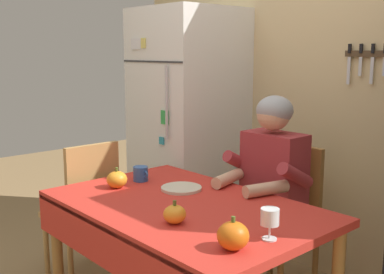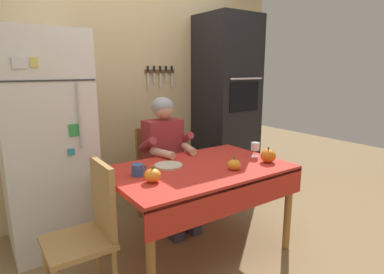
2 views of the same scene
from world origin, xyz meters
TOP-DOWN VIEW (x-y plane):
  - back_wall_assembly at (0.05, 1.35)m, footprint 3.70×0.13m
  - refrigerator at (-0.95, 0.96)m, footprint 0.68×0.71m
  - dining_table at (0.00, 0.08)m, footprint 1.40×0.90m
  - chair_behind_person at (0.04, 0.87)m, footprint 0.40×0.40m
  - seated_person at (0.04, 0.68)m, footprint 0.47×0.55m
  - chair_left_side at (-0.90, 0.04)m, footprint 0.40×0.40m
  - coffee_mug at (-0.49, 0.18)m, footprint 0.11×0.09m
  - wine_glass at (0.58, 0.05)m, footprint 0.08×0.08m
  - pumpkin_large at (0.18, -0.11)m, footprint 0.10×0.10m
  - pumpkin_medium at (-0.46, 0.00)m, footprint 0.11×0.11m
  - pumpkin_small at (0.55, -0.13)m, footprint 0.13×0.13m
  - serving_tray at (-0.19, 0.24)m, footprint 0.22×0.22m

SIDE VIEW (x-z plane):
  - chair_behind_person at x=0.04m, z-range 0.05..0.98m
  - chair_left_side at x=-0.90m, z-range 0.05..0.98m
  - dining_table at x=0.00m, z-range 0.29..1.03m
  - seated_person at x=0.04m, z-range 0.11..1.36m
  - serving_tray at x=-0.19m, z-range 0.74..0.76m
  - pumpkin_large at x=0.18m, z-range 0.73..0.83m
  - coffee_mug at x=-0.49m, z-range 0.74..0.83m
  - pumpkin_medium at x=-0.46m, z-range 0.73..0.85m
  - pumpkin_small at x=0.55m, z-range 0.73..0.86m
  - wine_glass at x=0.58m, z-range 0.77..0.90m
  - refrigerator at x=-0.95m, z-range 0.00..1.80m
  - back_wall_assembly at x=0.05m, z-range 0.00..2.60m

